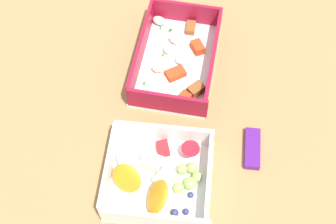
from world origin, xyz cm
name	(u,v)px	position (x,y,z in cm)	size (l,w,h in cm)	color
table_surface	(166,129)	(0.00, 0.00, 1.00)	(80.00, 80.00, 2.00)	#9E7547
pasta_container	(177,59)	(-12.91, 0.78, 3.56)	(22.32, 15.44, 5.08)	white
fruit_bowl	(158,176)	(9.91, -0.23, 3.73)	(15.29, 16.10, 5.74)	white
candy_bar	(252,148)	(3.26, 14.24, 2.60)	(7.00, 2.40, 1.20)	#51197A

